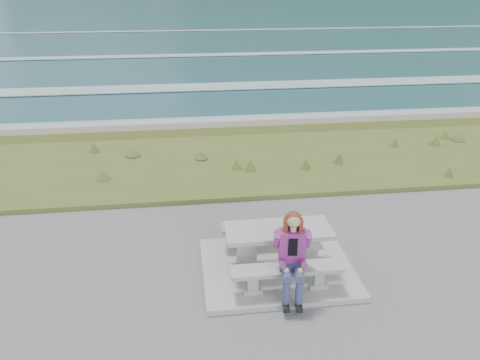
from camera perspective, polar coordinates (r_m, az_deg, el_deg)
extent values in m
cube|color=#9D9E99|center=(8.37, 4.53, -10.65)|extent=(2.60, 2.10, 0.10)
cube|color=#9D9E99|center=(8.24, 0.81, -10.45)|extent=(0.62, 0.12, 0.08)
cube|color=#9D9E99|center=(8.07, 0.82, -8.72)|extent=(0.34, 0.09, 0.51)
cube|color=#9D9E99|center=(7.92, 0.83, -6.93)|extent=(0.62, 0.12, 0.08)
cube|color=#9D9E99|center=(8.43, 8.20, -9.81)|extent=(0.62, 0.12, 0.08)
cube|color=#9D9E99|center=(8.27, 8.32, -8.12)|extent=(0.34, 0.09, 0.51)
cube|color=#9D9E99|center=(8.12, 8.44, -6.35)|extent=(0.62, 0.12, 0.08)
cube|color=#9D9E99|center=(7.96, 4.71, -6.16)|extent=(1.80, 0.75, 0.08)
cube|color=#9D9E99|center=(7.68, 1.56, -13.39)|extent=(0.30, 0.12, 0.08)
cube|color=#9D9E99|center=(7.59, 1.57, -12.49)|extent=(0.17, 0.09, 0.22)
cube|color=#9D9E99|center=(7.50, 1.58, -11.57)|extent=(0.30, 0.12, 0.08)
cube|color=#9D9E99|center=(7.89, 9.53, -12.61)|extent=(0.30, 0.12, 0.08)
cube|color=#9D9E99|center=(7.80, 9.61, -11.72)|extent=(0.17, 0.09, 0.22)
cube|color=#9D9E99|center=(7.71, 9.68, -10.82)|extent=(0.30, 0.12, 0.08)
cube|color=#9D9E99|center=(7.54, 5.72, -10.75)|extent=(1.80, 0.35, 0.07)
cube|color=#9D9E99|center=(8.82, 0.16, -7.88)|extent=(0.30, 0.12, 0.08)
cube|color=#9D9E99|center=(8.74, 0.16, -7.05)|extent=(0.17, 0.09, 0.22)
cube|color=#9D9E99|center=(8.66, 0.16, -6.20)|extent=(0.30, 0.12, 0.08)
cube|color=#9D9E99|center=(9.00, 7.05, -7.36)|extent=(0.30, 0.12, 0.08)
cube|color=#9D9E99|center=(8.92, 7.10, -6.54)|extent=(0.17, 0.09, 0.22)
cube|color=#9D9E99|center=(8.85, 7.15, -5.70)|extent=(0.30, 0.12, 0.08)
cube|color=#9D9E99|center=(8.70, 3.71, -5.53)|extent=(1.80, 0.35, 0.07)
cube|color=#445520|center=(12.75, 0.06, 1.97)|extent=(160.00, 4.50, 0.22)
cube|color=#6F6553|center=(15.46, -1.33, 6.00)|extent=(160.00, 0.80, 2.20)
cube|color=silver|center=(21.77, -3.01, 6.61)|extent=(220.00, 3.00, 0.06)
cube|color=silver|center=(29.49, -4.27, 11.25)|extent=(220.00, 2.00, 0.06)
cube|color=silver|center=(41.26, -5.30, 14.93)|extent=(220.00, 1.40, 0.06)
cube|color=silver|center=(59.09, -6.09, 17.67)|extent=(220.00, 1.00, 0.06)
cube|color=navy|center=(7.46, 6.34, -12.47)|extent=(0.47, 0.75, 0.57)
cube|color=#8C2B81|center=(7.35, 6.37, -7.95)|extent=(0.44, 0.29, 0.53)
sphere|color=tan|center=(7.10, 6.55, -4.89)|extent=(0.22, 0.22, 0.22)
sphere|color=#5D2A15|center=(7.11, 6.54, -4.73)|extent=(0.24, 0.24, 0.24)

